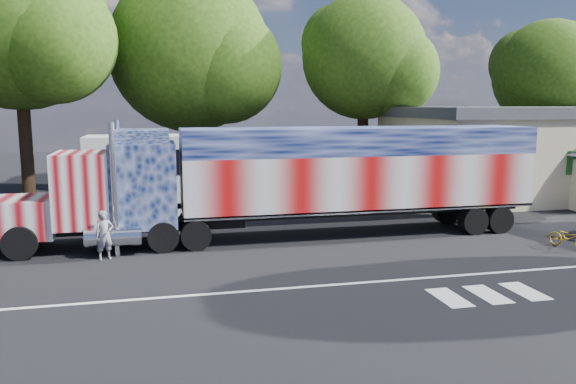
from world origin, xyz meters
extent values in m
plane|color=black|center=(0.00, 0.00, 0.00)|extent=(100.00, 100.00, 0.00)
cube|color=silver|center=(0.00, -3.00, 0.01)|extent=(30.00, 0.15, 0.01)
cube|color=silver|center=(2.80, -4.80, 0.01)|extent=(0.70, 1.60, 0.01)
cube|color=silver|center=(4.00, -4.80, 0.01)|extent=(0.70, 1.60, 0.01)
cube|color=silver|center=(5.20, -4.80, 0.01)|extent=(0.70, 1.60, 0.01)
cube|color=black|center=(-6.60, 3.27, 0.75)|extent=(9.67, 1.07, 0.32)
cube|color=#CB7C81|center=(-10.04, 3.27, 1.29)|extent=(2.79, 2.36, 1.40)
cube|color=#CB7C81|center=(-7.68, 3.27, 2.26)|extent=(1.93, 2.69, 2.69)
cube|color=black|center=(-8.59, 3.27, 2.74)|extent=(0.06, 2.26, 0.97)
cube|color=#475482|center=(-5.53, 3.27, 2.36)|extent=(2.36, 2.69, 3.12)
cube|color=#475482|center=(-5.53, 3.27, 4.14)|extent=(1.93, 2.58, 0.54)
cylinder|color=silver|center=(-6.50, 4.69, 2.36)|extent=(0.21, 0.21, 4.73)
cylinder|color=silver|center=(-6.50, 1.85, 2.36)|extent=(0.21, 0.21, 4.73)
cylinder|color=silver|center=(-6.60, 4.66, 0.70)|extent=(1.93, 0.71, 0.71)
cylinder|color=silver|center=(-6.60, 1.87, 0.70)|extent=(1.93, 0.71, 0.71)
cylinder|color=black|center=(-9.72, 2.08, 0.59)|extent=(1.18, 0.38, 1.18)
cylinder|color=black|center=(-9.72, 4.45, 0.59)|extent=(1.18, 0.38, 1.18)
cylinder|color=black|center=(-4.88, 2.14, 0.56)|extent=(1.12, 0.59, 1.12)
cylinder|color=black|center=(-4.88, 4.40, 0.56)|extent=(1.12, 0.59, 1.12)
cylinder|color=black|center=(-3.70, 2.14, 0.56)|extent=(1.12, 0.59, 1.12)
cylinder|color=black|center=(-3.70, 4.40, 0.56)|extent=(1.12, 0.59, 1.12)
cube|color=black|center=(3.07, 3.27, 1.02)|extent=(13.97, 1.18, 0.32)
cube|color=#D77676|center=(3.07, 3.27, 2.26)|extent=(14.40, 2.79, 2.15)
cube|color=#414D86|center=(3.07, 3.27, 3.87)|extent=(14.40, 2.79, 1.07)
cube|color=silver|center=(3.07, 3.27, 1.18)|extent=(14.40, 2.79, 0.13)
cube|color=silver|center=(10.29, 3.27, 2.79)|extent=(0.04, 2.69, 3.12)
cylinder|color=black|center=(7.69, 2.14, 0.56)|extent=(1.12, 0.59, 1.12)
cylinder|color=black|center=(7.69, 4.40, 0.56)|extent=(1.12, 0.59, 1.12)
cylinder|color=black|center=(8.88, 2.14, 0.56)|extent=(1.12, 0.59, 1.12)
cylinder|color=black|center=(8.88, 4.40, 0.56)|extent=(1.12, 0.59, 1.12)
cube|color=silver|center=(-1.85, 10.11, 1.91)|extent=(13.12, 2.84, 3.83)
cube|color=black|center=(-1.85, 10.11, 2.62)|extent=(12.69, 2.91, 1.20)
cube|color=black|center=(-1.85, 10.11, 0.49)|extent=(13.12, 2.84, 0.27)
cube|color=black|center=(-8.41, 10.11, 2.08)|extent=(0.07, 2.52, 1.53)
cylinder|color=black|center=(-6.77, 8.75, 0.55)|extent=(1.09, 0.33, 1.09)
cylinder|color=black|center=(-6.77, 11.48, 0.55)|extent=(1.09, 0.33, 1.09)
cylinder|color=black|center=(1.43, 8.75, 0.55)|extent=(1.09, 0.33, 1.09)
cylinder|color=black|center=(1.43, 11.48, 0.55)|extent=(1.09, 0.33, 1.09)
cylinder|color=black|center=(2.42, 8.75, 0.55)|extent=(1.09, 0.33, 1.09)
cylinder|color=black|center=(2.42, 11.48, 0.55)|extent=(1.09, 0.33, 1.09)
cube|color=#1E5926|center=(12.00, 5.96, 2.40)|extent=(1.60, 0.08, 1.20)
imported|color=slate|center=(-6.87, 1.50, 0.86)|extent=(0.72, 0.58, 1.72)
imported|color=gold|center=(9.87, -0.85, 0.42)|extent=(1.01, 1.67, 0.83)
cylinder|color=black|center=(-2.79, 18.76, 3.47)|extent=(0.70, 0.70, 6.94)
sphere|color=#315113|center=(-2.79, 18.76, 8.68)|extent=(10.20, 10.20, 10.20)
sphere|color=#315113|center=(-0.75, 17.23, 7.69)|extent=(7.14, 7.14, 7.14)
sphere|color=#315113|center=(-4.32, 20.29, 9.67)|extent=(6.63, 6.63, 6.63)
cylinder|color=black|center=(-12.18, 15.67, 3.94)|extent=(0.70, 0.70, 7.89)
sphere|color=#315113|center=(-12.18, 15.67, 9.86)|extent=(9.70, 9.70, 9.70)
sphere|color=#315113|center=(-10.24, 14.22, 8.73)|extent=(6.79, 6.79, 6.79)
cylinder|color=black|center=(24.35, 19.77, 3.05)|extent=(0.70, 0.70, 6.10)
sphere|color=#315113|center=(24.35, 19.77, 7.63)|extent=(8.24, 8.24, 8.24)
sphere|color=#315113|center=(23.11, 21.01, 8.50)|extent=(5.35, 5.35, 5.35)
cylinder|color=black|center=(8.00, 16.07, 3.33)|extent=(0.70, 0.70, 6.66)
sphere|color=#315113|center=(8.00, 16.07, 8.33)|extent=(7.89, 7.89, 7.89)
sphere|color=#315113|center=(9.58, 14.89, 7.38)|extent=(5.52, 5.52, 5.52)
sphere|color=#315113|center=(6.82, 17.26, 9.28)|extent=(5.13, 5.13, 5.13)
camera|label=1|loc=(-4.96, -18.37, 5.30)|focal=35.00mm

